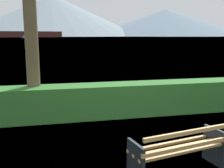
{
  "coord_description": "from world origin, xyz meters",
  "views": [
    {
      "loc": [
        -2.01,
        -3.88,
        2.34
      ],
      "look_at": [
        0.0,
        5.13,
        0.62
      ],
      "focal_mm": 42.21,
      "sensor_mm": 36.0,
      "label": 1
    }
  ],
  "objects": [
    {
      "name": "water_surface",
      "position": [
        0.0,
        307.62,
        0.0
      ],
      "size": [
        620.0,
        620.0,
        0.0
      ],
      "primitive_type": "plane",
      "color": "#7A99A8",
      "rests_on": "ground_plane"
    },
    {
      "name": "park_bench",
      "position": [
        0.01,
        -0.06,
        0.43
      ],
      "size": [
        1.79,
        0.89,
        0.87
      ],
      "color": "tan",
      "rests_on": "ground_plane"
    },
    {
      "name": "hedge_row",
      "position": [
        0.0,
        3.43,
        0.47
      ],
      "size": [
        13.92,
        0.82,
        0.94
      ],
      "primitive_type": "cube",
      "color": "#2D6B28",
      "rests_on": "ground_plane"
    },
    {
      "name": "sailboat_mid",
      "position": [
        -24.86,
        225.62,
        0.79
      ],
      "size": [
        4.47,
        2.38,
        2.25
      ],
      "color": "#335693",
      "rests_on": "water_surface"
    },
    {
      "name": "distant_hills",
      "position": [
        -11.73,
        594.1,
        35.99
      ],
      "size": [
        893.55,
        396.6,
        87.57
      ],
      "color": "slate",
      "rests_on": "ground_plane"
    },
    {
      "name": "cargo_ship_large",
      "position": [
        -48.29,
        314.28,
        5.8
      ],
      "size": [
        99.51,
        34.18,
        20.76
      ],
      "color": "#471E19",
      "rests_on": "water_surface"
    }
  ]
}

